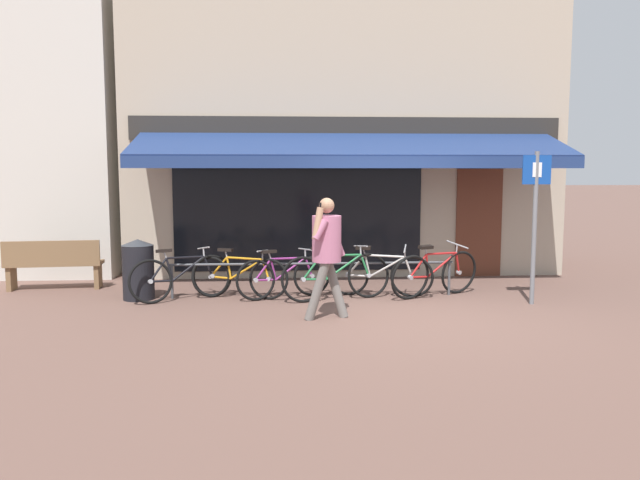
% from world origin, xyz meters
% --- Properties ---
extents(ground_plane, '(160.00, 160.00, 0.00)m').
position_xyz_m(ground_plane, '(0.00, 0.00, 0.00)').
color(ground_plane, brown).
extents(shop_front, '(8.59, 4.58, 5.85)m').
position_xyz_m(shop_front, '(-0.51, 4.68, 2.92)').
color(shop_front, tan).
rests_on(shop_front, ground_plane).
extents(neighbour_building, '(5.36, 4.00, 5.62)m').
position_xyz_m(neighbour_building, '(-7.68, 5.19, 2.81)').
color(neighbour_building, beige).
rests_on(neighbour_building, ground_plane).
extents(bike_rack_rail, '(4.66, 0.04, 0.57)m').
position_xyz_m(bike_rack_rail, '(-1.28, 1.37, 0.49)').
color(bike_rack_rail, '#47494F').
rests_on(bike_rack_rail, ground_plane).
extents(bicycle_black, '(1.59, 0.94, 0.86)m').
position_xyz_m(bicycle_black, '(-3.38, 1.23, 0.37)').
color(bicycle_black, black).
rests_on(bicycle_black, ground_plane).
extents(bicycle_orange, '(1.62, 0.63, 0.82)m').
position_xyz_m(bicycle_orange, '(-2.47, 1.34, 0.36)').
color(bicycle_orange, black).
rests_on(bicycle_orange, ground_plane).
extents(bicycle_purple, '(1.56, 0.75, 0.81)m').
position_xyz_m(bicycle_purple, '(-1.75, 1.28, 0.36)').
color(bicycle_purple, black).
rests_on(bicycle_purple, ground_plane).
extents(bicycle_green, '(1.81, 0.73, 0.89)m').
position_xyz_m(bicycle_green, '(-0.91, 1.09, 0.39)').
color(bicycle_green, black).
rests_on(bicycle_green, ground_plane).
extents(bicycle_silver, '(1.73, 0.68, 0.86)m').
position_xyz_m(bicycle_silver, '(-0.19, 1.28, 0.38)').
color(bicycle_silver, black).
rests_on(bicycle_silver, ground_plane).
extents(bicycle_red, '(1.65, 0.89, 0.90)m').
position_xyz_m(bicycle_red, '(0.72, 1.21, 0.39)').
color(bicycle_red, black).
rests_on(bicycle_red, ground_plane).
extents(pedestrian_adult, '(0.65, 0.60, 1.71)m').
position_xyz_m(pedestrian_adult, '(-1.16, -0.17, 1.03)').
color(pedestrian_adult, slate).
rests_on(pedestrian_adult, ground_plane).
extents(litter_bin, '(0.51, 0.51, 0.97)m').
position_xyz_m(litter_bin, '(-4.08, 1.35, 0.49)').
color(litter_bin, black).
rests_on(litter_bin, ground_plane).
extents(parking_sign, '(0.44, 0.07, 2.36)m').
position_xyz_m(parking_sign, '(2.09, 0.57, 1.45)').
color(parking_sign, slate).
rests_on(parking_sign, ground_plane).
extents(park_bench, '(1.63, 0.58, 0.87)m').
position_xyz_m(park_bench, '(-5.73, 2.27, 0.46)').
color(park_bench, brown).
rests_on(park_bench, ground_plane).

